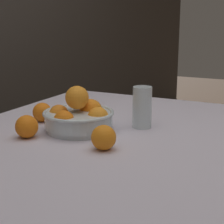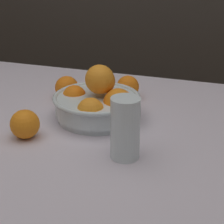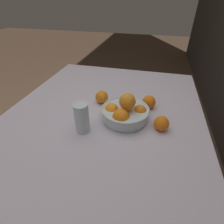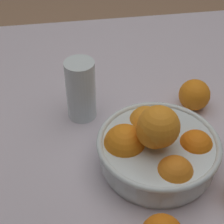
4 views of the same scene
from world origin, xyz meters
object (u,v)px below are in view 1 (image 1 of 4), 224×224
at_px(orange_loose_near_bowl, 42,112).
at_px(orange_loose_front, 104,138).
at_px(juice_glass, 142,110).
at_px(orange_loose_aside, 27,127).
at_px(fruit_bowl, 79,116).

relative_size(orange_loose_near_bowl, orange_loose_front, 0.97).
height_order(juice_glass, orange_loose_aside, juice_glass).
bearing_deg(orange_loose_front, orange_loose_aside, 92.06).
height_order(orange_loose_near_bowl, orange_loose_front, orange_loose_front).
xyz_separation_m(orange_loose_front, orange_loose_aside, (-0.01, 0.27, 0.00)).
xyz_separation_m(fruit_bowl, orange_loose_aside, (-0.14, 0.11, -0.01)).
distance_m(orange_loose_front, orange_loose_aside, 0.27).
relative_size(fruit_bowl, orange_loose_near_bowl, 3.39).
relative_size(juice_glass, orange_loose_front, 1.96).
bearing_deg(fruit_bowl, orange_loose_front, -128.96).
xyz_separation_m(juice_glass, orange_loose_near_bowl, (-0.10, 0.36, -0.03)).
relative_size(fruit_bowl, orange_loose_front, 3.28).
bearing_deg(orange_loose_near_bowl, fruit_bowl, -101.02).
xyz_separation_m(juice_glass, orange_loose_front, (-0.27, 0.01, -0.03)).
xyz_separation_m(orange_loose_near_bowl, orange_loose_front, (-0.17, -0.35, 0.00)).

